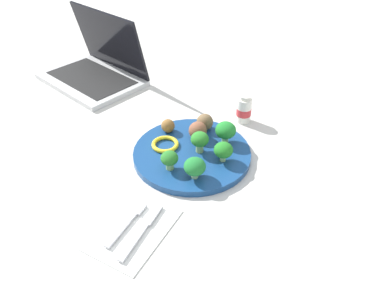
% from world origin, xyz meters
% --- Properties ---
extents(ground_plane, '(4.00, 4.00, 0.00)m').
position_xyz_m(ground_plane, '(0.00, 0.00, 0.00)').
color(ground_plane, beige).
extents(plate, '(0.28, 0.28, 0.02)m').
position_xyz_m(plate, '(0.00, 0.00, 0.01)').
color(plate, navy).
rests_on(plate, ground_plane).
extents(broccoli_floret_far_rim, '(0.04, 0.04, 0.05)m').
position_xyz_m(broccoli_floret_far_rim, '(-0.08, 0.01, 0.04)').
color(broccoli_floret_far_rim, '#8DB96B').
rests_on(broccoli_floret_far_rim, plate).
extents(broccoli_floret_mid_left, '(0.04, 0.04, 0.05)m').
position_xyz_m(broccoli_floret_mid_left, '(0.01, -0.02, 0.05)').
color(broccoli_floret_mid_left, '#9BBA6E').
rests_on(broccoli_floret_mid_left, plate).
extents(broccoli_floret_near_rim, '(0.04, 0.04, 0.05)m').
position_xyz_m(broccoli_floret_near_rim, '(-0.00, -0.08, 0.05)').
color(broccoli_floret_near_rim, '#98C27A').
rests_on(broccoli_floret_near_rim, plate).
extents(broccoli_floret_mid_right, '(0.05, 0.05, 0.05)m').
position_xyz_m(broccoli_floret_mid_right, '(-0.08, -0.05, 0.05)').
color(broccoli_floret_mid_right, '#8DBC81').
rests_on(broccoli_floret_mid_right, plate).
extents(broccoli_floret_front_left, '(0.05, 0.05, 0.06)m').
position_xyz_m(broccoli_floret_front_left, '(0.07, -0.06, 0.05)').
color(broccoli_floret_front_left, '#92BD70').
rests_on(broccoli_floret_front_left, plate).
extents(meatball_back_left, '(0.05, 0.05, 0.05)m').
position_xyz_m(meatball_back_left, '(0.05, 0.01, 0.04)').
color(meatball_back_left, brown).
rests_on(meatball_back_left, plate).
extents(meatball_far_rim, '(0.03, 0.03, 0.03)m').
position_xyz_m(meatball_far_rim, '(0.04, 0.09, 0.03)').
color(meatball_far_rim, brown).
rests_on(meatball_far_rim, plate).
extents(meatball_back_right, '(0.04, 0.04, 0.04)m').
position_xyz_m(meatball_back_right, '(0.10, 0.01, 0.04)').
color(meatball_back_right, brown).
rests_on(meatball_back_right, plate).
extents(pepper_ring_far_rim, '(0.07, 0.07, 0.01)m').
position_xyz_m(pepper_ring_far_rim, '(-0.01, 0.07, 0.02)').
color(pepper_ring_far_rim, yellow).
rests_on(pepper_ring_far_rim, plate).
extents(napkin, '(0.17, 0.12, 0.01)m').
position_xyz_m(napkin, '(-0.25, -0.01, 0.00)').
color(napkin, white).
rests_on(napkin, ground_plane).
extents(fork, '(0.12, 0.02, 0.01)m').
position_xyz_m(fork, '(-0.24, 0.01, 0.01)').
color(fork, silver).
rests_on(fork, napkin).
extents(knife, '(0.15, 0.02, 0.01)m').
position_xyz_m(knife, '(-0.25, -0.02, 0.01)').
color(knife, silver).
rests_on(knife, napkin).
extents(yogurt_bottle, '(0.04, 0.04, 0.08)m').
position_xyz_m(yogurt_bottle, '(0.20, -0.05, 0.04)').
color(yogurt_bottle, white).
rests_on(yogurt_bottle, ground_plane).
extents(laptop, '(0.30, 0.37, 0.21)m').
position_xyz_m(laptop, '(0.22, 0.46, 0.04)').
color(laptop, silver).
rests_on(laptop, ground_plane).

